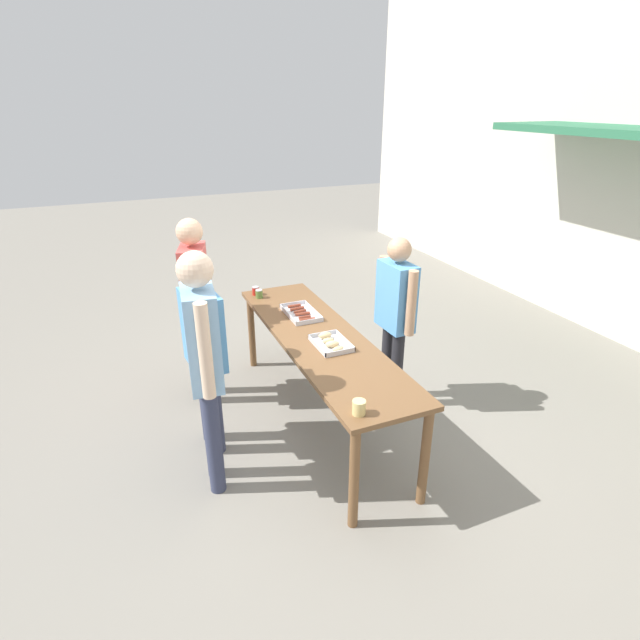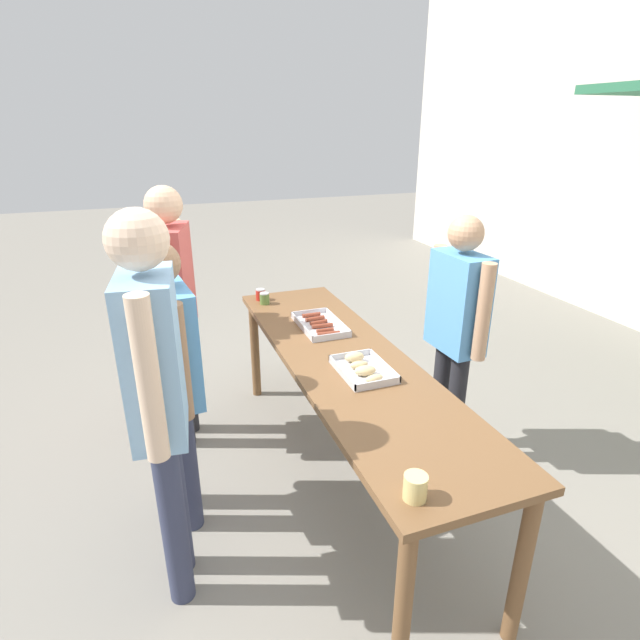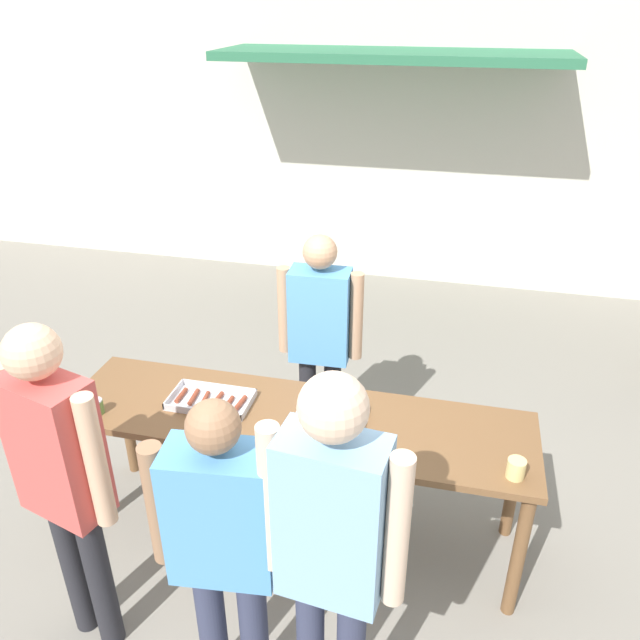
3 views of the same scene
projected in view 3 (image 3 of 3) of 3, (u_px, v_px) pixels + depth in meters
name	position (u px, v px, depth m)	size (l,w,h in m)	color
ground_plane	(297.00, 530.00, 3.79)	(24.00, 24.00, 0.00)	gray
building_facade_back	(399.00, 66.00, 6.17)	(12.00, 1.11, 4.50)	beige
serving_table	(295.00, 431.00, 3.44)	(2.59, 0.68, 0.85)	brown
food_tray_sausages	(211.00, 401.00, 3.50)	(0.46, 0.26, 0.04)	silver
food_tray_buns	(329.00, 416.00, 3.36)	(0.37, 0.26, 0.06)	silver
condiment_jar_mustard	(80.00, 405.00, 3.42)	(0.07, 0.07, 0.09)	#B22319
condiment_jar_ketchup	(97.00, 407.00, 3.40)	(0.07, 0.07, 0.09)	#567A38
beer_cup	(516.00, 469.00, 2.95)	(0.09, 0.09, 0.10)	#DBC67A
person_server_behind_table	(320.00, 331.00, 4.00)	(0.55, 0.22, 1.62)	#232328
person_customer_holding_hotdog	(61.00, 468.00, 2.70)	(0.55, 0.31, 1.77)	#232328
person_customer_with_cup	(332.00, 542.00, 2.28)	(0.56, 0.25, 1.84)	#333851
person_customer_waiting_in_line	(224.00, 536.00, 2.52)	(0.61, 0.28, 1.61)	#333851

